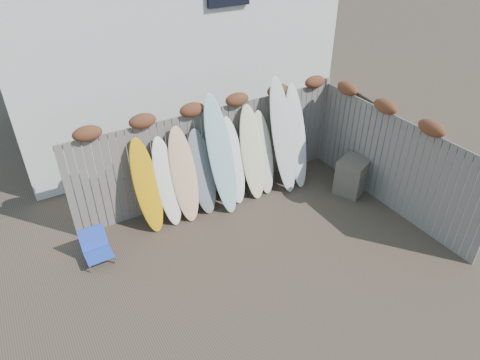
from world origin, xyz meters
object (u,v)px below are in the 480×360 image
beach_chair (96,246)px  lattice_panel (363,142)px  wooden_crate (352,176)px  surfboard_0 (147,186)px

beach_chair → lattice_panel: bearing=-4.1°
wooden_crate → surfboard_0: (-4.28, 1.11, 0.53)m
beach_chair → wooden_crate: size_ratio=0.79×
wooden_crate → surfboard_0: surfboard_0 is taller
beach_chair → surfboard_0: bearing=20.3°
beach_chair → wooden_crate: (5.48, -0.66, 0.11)m
lattice_panel → wooden_crate: bearing=-142.3°
wooden_crate → surfboard_0: 4.46m
lattice_panel → beach_chair: bearing=-175.4°
lattice_panel → surfboard_0: size_ratio=1.04×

